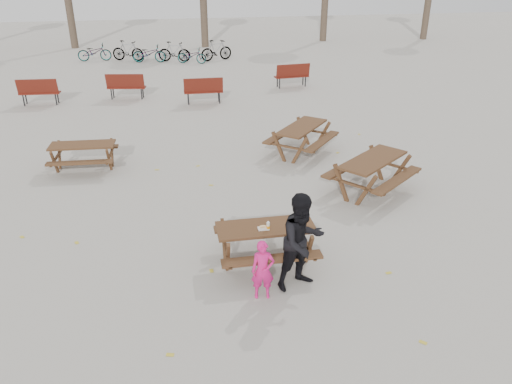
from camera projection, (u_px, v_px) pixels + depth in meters
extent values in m
plane|color=gray|center=(265.00, 262.00, 9.47)|extent=(80.00, 80.00, 0.00)
cube|color=#391F15|center=(266.00, 227.00, 9.15)|extent=(1.80, 0.70, 0.05)
cube|color=#391F15|center=(272.00, 259.00, 8.74)|extent=(1.80, 0.25, 0.05)
cube|color=#391F15|center=(260.00, 226.00, 9.81)|extent=(1.80, 0.25, 0.05)
cylinder|color=#391F15|center=(228.00, 258.00, 8.92)|extent=(0.08, 0.08, 0.73)
cylinder|color=#391F15|center=(224.00, 241.00, 9.46)|extent=(0.08, 0.08, 0.73)
cylinder|color=#391F15|center=(309.00, 250.00, 9.17)|extent=(0.08, 0.08, 0.73)
cylinder|color=#391F15|center=(300.00, 234.00, 9.70)|extent=(0.08, 0.08, 0.73)
cube|color=silver|center=(263.00, 228.00, 9.02)|extent=(0.18, 0.11, 0.03)
ellipsoid|color=tan|center=(263.00, 226.00, 9.01)|extent=(0.14, 0.06, 0.05)
cylinder|color=silver|center=(268.00, 226.00, 8.99)|extent=(0.06, 0.06, 0.15)
cylinder|color=orange|center=(268.00, 227.00, 8.99)|extent=(0.07, 0.07, 0.05)
cylinder|color=white|center=(268.00, 222.00, 8.95)|extent=(0.03, 0.03, 0.02)
imported|color=#D21A6E|center=(263.00, 270.00, 8.29)|extent=(0.42, 0.30, 1.07)
imported|color=black|center=(302.00, 242.00, 8.44)|extent=(1.04, 0.93, 1.77)
imported|color=black|center=(94.00, 52.00, 27.03)|extent=(1.77, 0.63, 0.93)
imported|color=black|center=(128.00, 51.00, 27.04)|extent=(1.85, 1.11, 1.07)
imported|color=black|center=(149.00, 53.00, 26.68)|extent=(1.83, 0.86, 0.93)
imported|color=black|center=(174.00, 52.00, 26.82)|extent=(1.82, 0.97, 1.05)
imported|color=black|center=(192.00, 55.00, 26.43)|extent=(1.66, 1.04, 0.82)
imported|color=black|center=(216.00, 50.00, 27.10)|extent=(1.89, 1.11, 1.09)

